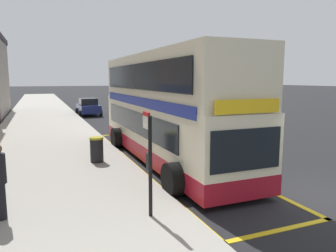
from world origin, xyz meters
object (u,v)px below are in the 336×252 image
double_decker_bus (165,111)px  litter_bin (97,149)px  bus_stop_sign (149,155)px  parked_car_navy_far (88,107)px

double_decker_bus → litter_bin: (-2.85, 0.19, -1.42)m
bus_stop_sign → parked_car_navy_far: bearing=85.1°
bus_stop_sign → parked_car_navy_far: (2.02, 23.73, -0.83)m
parked_car_navy_far → litter_bin: size_ratio=4.21×
litter_bin → double_decker_bus: bearing=-3.8°
double_decker_bus → litter_bin: 3.19m
bus_stop_sign → litter_bin: size_ratio=2.50×
parked_car_navy_far → litter_bin: (-2.33, -18.23, -0.16)m
bus_stop_sign → double_decker_bus: bearing=64.5°
bus_stop_sign → parked_car_navy_far: size_ratio=0.59×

